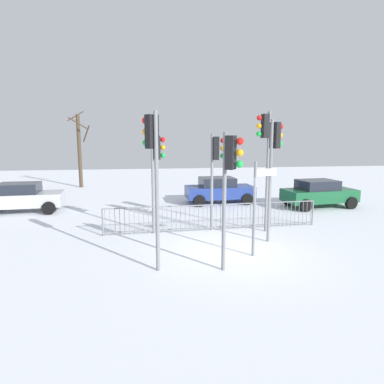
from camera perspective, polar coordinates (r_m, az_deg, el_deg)
ground_plane at (r=11.34m, az=6.52°, el=-9.95°), size 60.00×60.00×0.00m
traffic_light_rear_right at (r=13.30m, az=4.07°, el=5.35°), size 0.56×0.36×3.84m
traffic_light_foreground_left at (r=9.21m, az=-6.67°, el=6.19°), size 0.45×0.48×4.41m
traffic_light_rear_left at (r=12.93m, az=-6.06°, el=5.33°), size 0.56×0.36×3.88m
traffic_light_mid_left at (r=12.16m, az=13.72°, el=6.45°), size 0.53×0.40×4.33m
traffic_light_foreground_right at (r=9.11m, az=6.45°, el=3.62°), size 0.50×0.44×3.86m
traffic_light_mid_right at (r=13.33m, az=12.26°, el=7.82°), size 0.57×0.34×4.69m
direction_sign_post at (r=10.64m, az=10.82°, el=-1.94°), size 0.78×0.21×3.00m
pedestrian_guard_railing at (r=13.61m, az=3.75°, el=-4.20°), size 8.75×0.47×1.07m
car_blue_far at (r=19.23m, az=4.59°, el=0.40°), size 3.86×2.05×1.47m
car_silver_near at (r=18.84m, az=-26.85°, el=-0.77°), size 3.91×2.15×1.47m
car_green_mid at (r=19.26m, az=20.65°, el=-0.16°), size 3.95×2.25×1.47m
bare_tree_left at (r=26.47m, az=-18.50°, el=6.94°), size 1.67×1.64×5.67m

